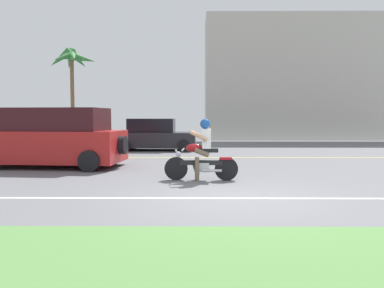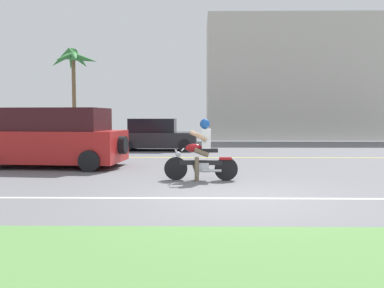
% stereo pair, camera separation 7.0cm
% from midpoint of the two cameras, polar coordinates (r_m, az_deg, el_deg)
% --- Properties ---
extents(ground, '(56.00, 30.00, 0.04)m').
position_cam_midpoint_polar(ground, '(10.87, 4.41, -4.71)').
color(ground, slate).
extents(grass_median, '(56.00, 3.80, 0.06)m').
position_cam_midpoint_polar(grass_median, '(4.02, 11.69, -19.38)').
color(grass_median, '#548442').
rests_on(grass_median, ground).
extents(lane_line_near, '(50.40, 0.12, 0.01)m').
position_cam_midpoint_polar(lane_line_near, '(7.93, 5.88, -7.79)').
color(lane_line_near, silver).
rests_on(lane_line_near, ground).
extents(lane_line_far, '(50.40, 0.12, 0.01)m').
position_cam_midpoint_polar(lane_line_far, '(15.65, 3.21, -1.96)').
color(lane_line_far, yellow).
rests_on(lane_line_far, ground).
extents(motorcyclist, '(1.87, 0.61, 1.56)m').
position_cam_midpoint_polar(motorcyclist, '(10.02, 1.22, -1.51)').
color(motorcyclist, black).
rests_on(motorcyclist, ground).
extents(suv_nearby, '(4.75, 2.59, 1.89)m').
position_cam_midpoint_polar(suv_nearby, '(13.47, -19.51, 0.77)').
color(suv_nearby, '#AD1E1E').
rests_on(suv_nearby, ground).
extents(parked_car_0, '(4.31, 2.15, 1.51)m').
position_cam_midpoint_polar(parked_car_0, '(22.51, -18.50, 1.43)').
color(parked_car_0, white).
rests_on(parked_car_0, ground).
extents(parked_car_1, '(3.79, 2.08, 1.52)m').
position_cam_midpoint_polar(parked_car_1, '(19.18, -5.44, 1.24)').
color(parked_car_1, '#232328').
rests_on(parked_car_1, ground).
extents(palm_tree_0, '(2.88, 2.86, 5.74)m').
position_cam_midpoint_polar(palm_tree_0, '(25.06, -17.04, 11.20)').
color(palm_tree_0, brown).
rests_on(palm_tree_0, ground).
extents(motorcyclist_distant, '(1.51, 0.77, 1.35)m').
position_cam_midpoint_polar(motorcyclist_distant, '(17.28, -12.65, 0.39)').
color(motorcyclist_distant, black).
rests_on(motorcyclist_distant, ground).
extents(building_far, '(14.18, 4.00, 8.60)m').
position_cam_midpoint_polar(building_far, '(29.87, 15.79, 8.96)').
color(building_far, '#BCB7AD').
rests_on(building_far, ground).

